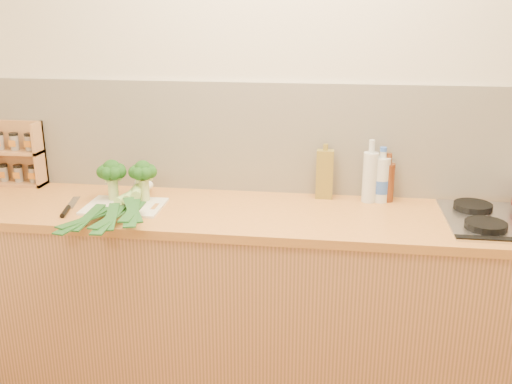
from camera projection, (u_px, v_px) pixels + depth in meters
The scene contains 14 objects.
room_shell at pixel (284, 139), 2.76m from camera, with size 3.50×3.50×3.50m.
counter at pixel (276, 301), 2.70m from camera, with size 3.20×0.62×0.90m.
chopping_board at pixel (125, 206), 2.62m from camera, with size 0.35×0.26×0.01m, color beige.
broccoli_left at pixel (112, 172), 2.66m from camera, with size 0.14×0.14×0.19m.
broccoli_right at pixel (143, 173), 2.65m from camera, with size 0.13×0.13×0.19m.
leek_front at pixel (119, 201), 2.60m from camera, with size 0.20×0.71×0.04m.
leek_mid at pixel (127, 199), 2.57m from camera, with size 0.12×0.72×0.04m.
leek_back at pixel (135, 197), 2.54m from camera, with size 0.22×0.61×0.04m.
chefs_knife at pixel (67, 209), 2.57m from camera, with size 0.09×0.30×0.02m.
spice_rack at pixel (18, 157), 2.93m from camera, with size 0.27×0.11×0.33m.
oil_tin at pixel (325, 174), 2.72m from camera, with size 0.08×0.05×0.27m.
glass_bottle at pixel (370, 176), 2.67m from camera, with size 0.07×0.07×0.30m.
amber_bottle at pixel (387, 181), 2.68m from camera, with size 0.06×0.06×0.23m.
water_bottle at pixel (381, 181), 2.68m from camera, with size 0.08×0.08×0.24m.
Camera 1 is at (0.24, -1.21, 1.76)m, focal length 40.00 mm.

